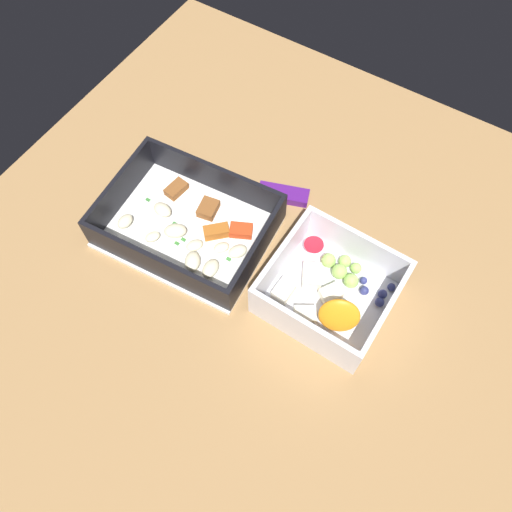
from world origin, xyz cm
name	(u,v)px	position (x,y,z in cm)	size (l,w,h in cm)	color
table_surface	(263,279)	(0.00, 0.00, 1.00)	(80.00, 80.00, 2.00)	#9E7547
pasta_container	(189,226)	(-11.57, 0.30, 3.67)	(22.37, 17.32, 5.52)	white
fruit_bowl	(329,290)	(8.42, 1.80, 4.09)	(14.83, 14.13, 6.15)	white
candy_bar	(283,194)	(-3.99, 11.87, 2.60)	(7.00, 2.40, 1.20)	#51197A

